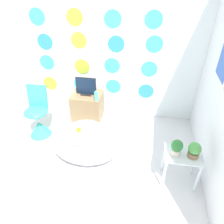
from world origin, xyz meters
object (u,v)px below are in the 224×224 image
object	(u,v)px
vase	(96,96)
tv	(86,87)
bathtub	(86,144)
potted_plant_right	(194,150)
chair	(38,120)
potted_plant_left	(177,147)

from	to	relation	value
vase	tv	bearing A→B (deg)	143.63
bathtub	potted_plant_right	xyz separation A→B (m)	(1.41, -0.24, 0.36)
chair	tv	xyz separation A→B (m)	(0.66, 0.60, 0.35)
tv	potted_plant_right	distance (m)	2.04
chair	potted_plant_left	bearing A→B (deg)	-16.04
bathtub	tv	xyz separation A→B (m)	(-0.24, 0.97, 0.39)
chair	potted_plant_right	size ratio (longest dim) A/B	4.19
vase	potted_plant_left	distance (m)	1.61
potted_plant_right	potted_plant_left	bearing A→B (deg)	-179.57
tv	potted_plant_left	bearing A→B (deg)	-39.84
vase	potted_plant_left	bearing A→B (deg)	-40.42
potted_plant_right	bathtub	bearing A→B (deg)	170.44
potted_plant_left	vase	bearing A→B (deg)	139.58
tv	vase	bearing A→B (deg)	-36.37
potted_plant_left	bathtub	bearing A→B (deg)	168.80
bathtub	chair	distance (m)	0.97
vase	potted_plant_right	world-z (taller)	potted_plant_right
tv	vase	world-z (taller)	tv
potted_plant_left	potted_plant_right	size ratio (longest dim) A/B	1.05
potted_plant_right	vase	bearing A→B (deg)	143.90
chair	potted_plant_right	world-z (taller)	chair
vase	potted_plant_left	xyz separation A→B (m)	(1.23, -1.05, 0.04)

